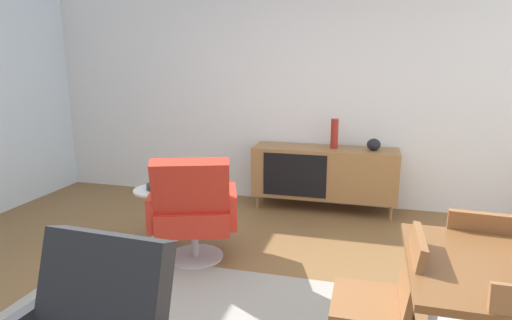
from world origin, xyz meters
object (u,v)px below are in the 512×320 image
at_px(lounge_chair_red, 193,209).
at_px(side_table_round, 159,209).
at_px(vase_sculptural_dark, 334,134).
at_px(dining_chair_back_left, 475,266).
at_px(sideboard, 324,172).
at_px(dining_chair_near_window, 384,303).
at_px(fruit_bowl, 157,185).
at_px(vase_cobalt, 374,145).

height_order(lounge_chair_red, side_table_round, lounge_chair_red).
relative_size(vase_sculptural_dark, dining_chair_back_left, 0.38).
height_order(sideboard, lounge_chair_red, lounge_chair_red).
xyz_separation_m(lounge_chair_red, side_table_round, (-0.47, 0.28, -0.15)).
height_order(dining_chair_near_window, side_table_round, dining_chair_near_window).
relative_size(sideboard, dining_chair_back_left, 1.87).
relative_size(dining_chair_near_window, side_table_round, 1.65).
xyz_separation_m(sideboard, dining_chair_near_window, (0.60, -2.68, 0.03)).
bearing_deg(lounge_chair_red, fruit_bowl, 149.18).
xyz_separation_m(dining_chair_back_left, side_table_round, (-2.51, 0.80, -0.15)).
bearing_deg(side_table_round, lounge_chair_red, -30.75).
height_order(sideboard, vase_sculptural_dark, vase_sculptural_dark).
distance_m(dining_chair_near_window, lounge_chair_red, 1.85).
height_order(dining_chair_back_left, side_table_round, dining_chair_back_left).
height_order(vase_cobalt, lounge_chair_red, lounge_chair_red).
height_order(sideboard, dining_chair_back_left, dining_chair_back_left).
height_order(lounge_chair_red, fruit_bowl, lounge_chair_red).
bearing_deg(dining_chair_back_left, vase_cobalt, 106.03).
bearing_deg(dining_chair_near_window, fruit_bowl, 145.49).
xyz_separation_m(vase_cobalt, side_table_round, (-1.90, -1.32, -0.46)).
height_order(vase_cobalt, fruit_bowl, vase_cobalt).
xyz_separation_m(lounge_chair_red, fruit_bowl, (-0.47, 0.28, 0.09)).
distance_m(vase_cobalt, dining_chair_near_window, 2.70).
xyz_separation_m(vase_cobalt, vase_sculptural_dark, (-0.42, 0.00, 0.10)).
height_order(vase_sculptural_dark, side_table_round, vase_sculptural_dark).
distance_m(lounge_chair_red, side_table_round, 0.57).
distance_m(sideboard, side_table_round, 1.91).
relative_size(sideboard, side_table_round, 3.08).
distance_m(lounge_chair_red, fruit_bowl, 0.56).
bearing_deg(lounge_chair_red, vase_sculptural_dark, 57.92).
relative_size(vase_cobalt, side_table_round, 0.28).
height_order(sideboard, dining_chair_near_window, dining_chair_near_window).
height_order(dining_chair_near_window, dining_chair_back_left, same).
xyz_separation_m(vase_sculptural_dark, side_table_round, (-1.48, -1.32, -0.56)).
distance_m(vase_cobalt, vase_sculptural_dark, 0.44).
bearing_deg(vase_sculptural_dark, fruit_bowl, -138.15).
xyz_separation_m(dining_chair_near_window, lounge_chair_red, (-1.51, 1.08, -0.00)).
bearing_deg(fruit_bowl, dining_chair_back_left, -17.67).
bearing_deg(fruit_bowl, side_table_round, -78.22).
relative_size(sideboard, vase_sculptural_dark, 4.88).
relative_size(dining_chair_back_left, side_table_round, 1.65).
bearing_deg(vase_cobalt, lounge_chair_red, -131.73).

